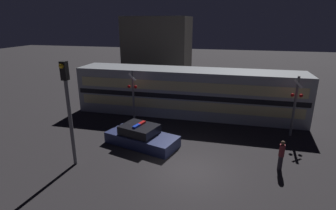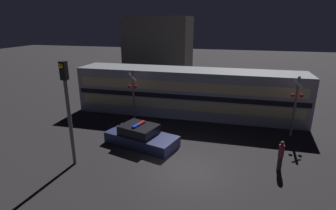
{
  "view_description": "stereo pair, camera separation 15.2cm",
  "coord_description": "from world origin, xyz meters",
  "px_view_note": "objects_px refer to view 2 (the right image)",
  "views": [
    {
      "loc": [
        1.63,
        -11.55,
        7.25
      ],
      "look_at": [
        -2.45,
        5.37,
        1.64
      ],
      "focal_mm": 28.0,
      "sensor_mm": 36.0,
      "label": 1
    },
    {
      "loc": [
        1.77,
        -11.51,
        7.25
      ],
      "look_at": [
        -2.45,
        5.37,
        1.64
      ],
      "focal_mm": 28.0,
      "sensor_mm": 36.0,
      "label": 2
    }
  ],
  "objects_px": {
    "police_car": "(141,137)",
    "crossing_signal_near": "(295,104)",
    "pedestrian": "(281,156)",
    "traffic_light_corner": "(68,104)",
    "train": "(188,92)"
  },
  "relations": [
    {
      "from": "pedestrian",
      "to": "police_car",
      "type": "bearing_deg",
      "value": 171.96
    },
    {
      "from": "police_car",
      "to": "crossing_signal_near",
      "type": "height_order",
      "value": "crossing_signal_near"
    },
    {
      "from": "train",
      "to": "crossing_signal_near",
      "type": "relative_size",
      "value": 4.41
    },
    {
      "from": "train",
      "to": "traffic_light_corner",
      "type": "xyz_separation_m",
      "value": [
        -4.46,
        -9.21,
        1.49
      ]
    },
    {
      "from": "train",
      "to": "pedestrian",
      "type": "bearing_deg",
      "value": -50.59
    },
    {
      "from": "police_car",
      "to": "traffic_light_corner",
      "type": "distance_m",
      "value": 4.92
    },
    {
      "from": "pedestrian",
      "to": "traffic_light_corner",
      "type": "relative_size",
      "value": 0.3
    },
    {
      "from": "train",
      "to": "pedestrian",
      "type": "relative_size",
      "value": 10.97
    },
    {
      "from": "train",
      "to": "police_car",
      "type": "distance_m",
      "value": 6.57
    },
    {
      "from": "train",
      "to": "crossing_signal_near",
      "type": "bearing_deg",
      "value": -19.96
    },
    {
      "from": "pedestrian",
      "to": "train",
      "type": "bearing_deg",
      "value": 129.41
    },
    {
      "from": "pedestrian",
      "to": "traffic_light_corner",
      "type": "xyz_separation_m",
      "value": [
        -10.43,
        -1.94,
        2.49
      ]
    },
    {
      "from": "traffic_light_corner",
      "to": "crossing_signal_near",
      "type": "bearing_deg",
      "value": 29.02
    },
    {
      "from": "train",
      "to": "pedestrian",
      "type": "distance_m",
      "value": 9.46
    },
    {
      "from": "train",
      "to": "pedestrian",
      "type": "height_order",
      "value": "train"
    }
  ]
}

